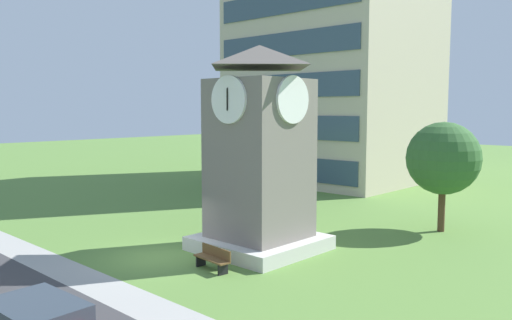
{
  "coord_description": "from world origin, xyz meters",
  "views": [
    {
      "loc": [
        17.5,
        -12.57,
        6.2
      ],
      "look_at": [
        1.15,
        4.82,
        3.83
      ],
      "focal_mm": 36.23,
      "sensor_mm": 36.0,
      "label": 1
    }
  ],
  "objects": [
    {
      "name": "ground_plane",
      "position": [
        0.0,
        0.0,
        0.0
      ],
      "size": [
        160.0,
        160.0,
        0.0
      ],
      "primitive_type": "plane",
      "color": "#567F38"
    },
    {
      "name": "kerb_strip",
      "position": [
        0.0,
        -3.5,
        0.0
      ],
      "size": [
        120.0,
        1.6,
        0.01
      ],
      "primitive_type": "cube",
      "color": "#9E9E99",
      "rests_on": "ground"
    },
    {
      "name": "office_building",
      "position": [
        -8.77,
        25.31,
        12.8
      ],
      "size": [
        14.84,
        13.47,
        25.6
      ],
      "color": "beige",
      "rests_on": "ground"
    },
    {
      "name": "clock_tower",
      "position": [
        2.3,
        3.81,
        3.93
      ],
      "size": [
        4.81,
        4.81,
        8.91
      ],
      "color": "slate",
      "rests_on": "ground"
    },
    {
      "name": "park_bench",
      "position": [
        2.98,
        0.44,
        0.46
      ],
      "size": [
        1.84,
        0.67,
        0.88
      ],
      "color": "brown",
      "rests_on": "ground"
    },
    {
      "name": "tree_near_tower",
      "position": [
        6.7,
        12.65,
        3.72
      ],
      "size": [
        3.66,
        3.66,
        5.57
      ],
      "color": "#513823",
      "rests_on": "ground"
    }
  ]
}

